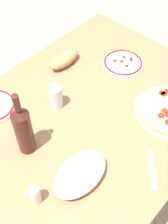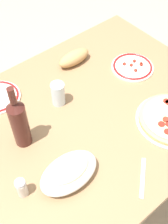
# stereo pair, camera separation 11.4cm
# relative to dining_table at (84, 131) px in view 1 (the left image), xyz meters

# --- Properties ---
(ground_plane) EXTENTS (8.00, 8.00, 0.00)m
(ground_plane) POSITION_rel_dining_table_xyz_m (0.00, 0.00, -0.64)
(ground_plane) COLOR tan
(ground_plane) RESTS_ON ground
(dining_table) EXTENTS (1.34, 0.97, 0.75)m
(dining_table) POSITION_rel_dining_table_xyz_m (0.00, 0.00, 0.00)
(dining_table) COLOR #93704C
(dining_table) RESTS_ON ground
(baked_pasta_dish) EXTENTS (0.24, 0.15, 0.08)m
(baked_pasta_dish) POSITION_rel_dining_table_xyz_m (0.23, 0.19, 0.16)
(baked_pasta_dish) COLOR white
(baked_pasta_dish) RESTS_ON dining_table
(wine_bottle) EXTENTS (0.07, 0.07, 0.31)m
(wine_bottle) POSITION_rel_dining_table_xyz_m (0.28, -0.06, 0.24)
(wine_bottle) COLOR #471E19
(wine_bottle) RESTS_ON dining_table
(water_glass) EXTENTS (0.06, 0.06, 0.11)m
(water_glass) POSITION_rel_dining_table_xyz_m (0.04, -0.14, 0.17)
(water_glass) COLOR silver
(water_glass) RESTS_ON dining_table
(side_plate_near) EXTENTS (0.21, 0.21, 0.02)m
(side_plate_near) POSITION_rel_dining_table_xyz_m (-0.39, -0.09, 0.12)
(side_plate_near) COLOR white
(side_plate_near) RESTS_ON dining_table
(bread_loaf) EXTENTS (0.18, 0.08, 0.07)m
(bread_loaf) POSITION_rel_dining_table_xyz_m (-0.19, -0.31, 0.15)
(bread_loaf) COLOR tan
(bread_loaf) RESTS_ON dining_table
(spice_shaker) EXTENTS (0.04, 0.04, 0.09)m
(spice_shaker) POSITION_rel_dining_table_xyz_m (0.40, 0.13, 0.16)
(spice_shaker) COLOR silver
(spice_shaker) RESTS_ON dining_table
(fork_right) EXTENTS (0.14, 0.12, 0.00)m
(fork_right) POSITION_rel_dining_table_xyz_m (0.02, 0.37, 0.12)
(fork_right) COLOR #B7B7BC
(fork_right) RESTS_ON dining_table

